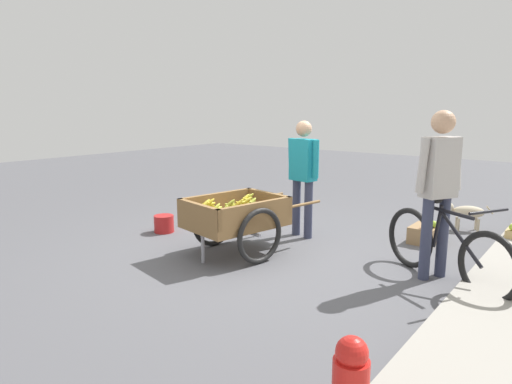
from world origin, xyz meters
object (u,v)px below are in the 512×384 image
fruit_cart (236,218)px  cyclist_person (439,179)px  plastic_bucket (164,224)px  vendor_person (303,169)px  apple_crate (425,233)px  dog (465,212)px  bicycle (445,249)px

fruit_cart → cyclist_person: bearing=107.9°
cyclist_person → plastic_bucket: bearing=-80.6°
fruit_cart → vendor_person: size_ratio=1.13×
vendor_person → apple_crate: size_ratio=3.55×
fruit_cart → vendor_person: 1.24m
dog → apple_crate: 0.99m
cyclist_person → vendor_person: bearing=-103.4°
bicycle → dog: (-2.21, -0.34, -0.08)m
bicycle → plastic_bucket: size_ratio=5.35×
fruit_cart → apple_crate: bearing=138.8°
fruit_cart → apple_crate: size_ratio=4.01×
cyclist_person → plastic_bucket: 3.67m
vendor_person → plastic_bucket: vendor_person is taller
dog → plastic_bucket: bearing=-50.6°
plastic_bucket → cyclist_person: bearing=99.4°
cyclist_person → apple_crate: 1.56m
vendor_person → dog: bearing=135.4°
bicycle → dog: size_ratio=2.43×
vendor_person → fruit_cart: bearing=-11.0°
vendor_person → apple_crate: bearing=117.7°
fruit_cart → bicycle: size_ratio=1.19×
apple_crate → bicycle: bearing=25.0°
bicycle → plastic_bucket: bearing=-82.1°
bicycle → cyclist_person: (-0.07, -0.13, 0.68)m
vendor_person → bicycle: size_ratio=1.06×
plastic_bucket → bicycle: bearing=97.9°
vendor_person → bicycle: vendor_person is taller
dog → plastic_bucket: size_ratio=2.20×
apple_crate → vendor_person: bearing=-62.3°
vendor_person → cyclist_person: (0.45, 1.87, 0.10)m
vendor_person → bicycle: (0.52, 2.00, -0.58)m
bicycle → fruit_cart: bearing=-74.9°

